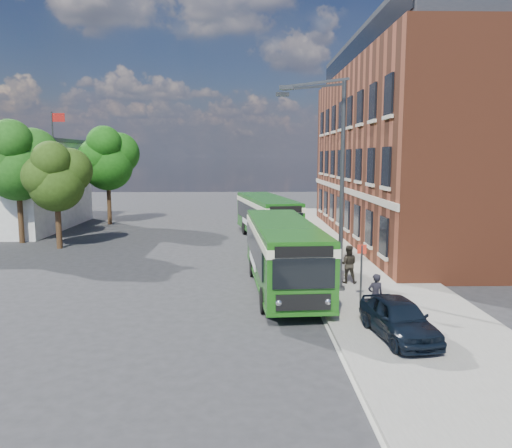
{
  "coord_description": "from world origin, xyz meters",
  "views": [
    {
      "loc": [
        1.14,
        -22.98,
        5.89
      ],
      "look_at": [
        1.69,
        4.16,
        2.2
      ],
      "focal_mm": 35.0,
      "sensor_mm": 36.0,
      "label": 1
    }
  ],
  "objects_px": {
    "street_lamp": "(334,183)",
    "bus_rear": "(267,214)",
    "parked_car": "(399,318)",
    "bus_front": "(283,249)"
  },
  "relations": [
    {
      "from": "bus_rear",
      "to": "parked_car",
      "type": "distance_m",
      "value": 20.36
    },
    {
      "from": "street_lamp",
      "to": "bus_rear",
      "type": "distance_m",
      "value": 14.75
    },
    {
      "from": "bus_rear",
      "to": "parked_car",
      "type": "height_order",
      "value": "bus_rear"
    },
    {
      "from": "bus_front",
      "to": "bus_rear",
      "type": "xyz_separation_m",
      "value": [
        -0.16,
        13.56,
        0.0
      ]
    },
    {
      "from": "parked_car",
      "to": "bus_front",
      "type": "bearing_deg",
      "value": 108.68
    },
    {
      "from": "street_lamp",
      "to": "bus_rear",
      "type": "relative_size",
      "value": 0.83
    },
    {
      "from": "parked_car",
      "to": "street_lamp",
      "type": "bearing_deg",
      "value": 93.71
    },
    {
      "from": "bus_rear",
      "to": "bus_front",
      "type": "bearing_deg",
      "value": -89.31
    },
    {
      "from": "street_lamp",
      "to": "parked_car",
      "type": "bearing_deg",
      "value": -78.61
    },
    {
      "from": "street_lamp",
      "to": "parked_car",
      "type": "height_order",
      "value": "street_lamp"
    }
  ]
}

